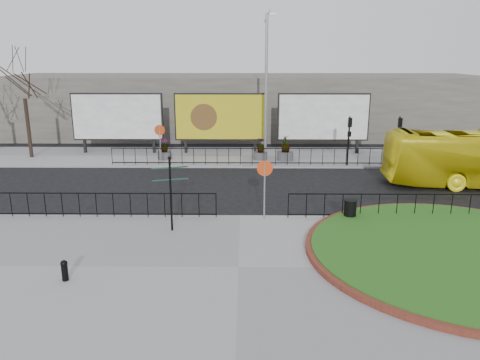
{
  "coord_description": "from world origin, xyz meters",
  "views": [
    {
      "loc": [
        0.2,
        -18.76,
        6.72
      ],
      "look_at": [
        -0.03,
        1.61,
        1.24
      ],
      "focal_mm": 35.0,
      "sensor_mm": 36.0,
      "label": 1
    }
  ],
  "objects_px": {
    "lamp_post": "(266,86)",
    "bollard": "(65,269)",
    "planter_c": "(285,151)",
    "litter_bin": "(350,210)",
    "billboard_mid": "(220,117)",
    "fingerpost_sign": "(170,186)",
    "planter_b": "(260,151)",
    "planter_a": "(165,151)"
  },
  "relations": [
    {
      "from": "fingerpost_sign",
      "to": "bollard",
      "type": "relative_size",
      "value": 4.47
    },
    {
      "from": "planter_a",
      "to": "planter_b",
      "type": "bearing_deg",
      "value": 0.0
    },
    {
      "from": "fingerpost_sign",
      "to": "bollard",
      "type": "distance_m",
      "value": 5.13
    },
    {
      "from": "billboard_mid",
      "to": "planter_c",
      "type": "distance_m",
      "value": 5.19
    },
    {
      "from": "bollard",
      "to": "planter_a",
      "type": "bearing_deg",
      "value": 89.39
    },
    {
      "from": "fingerpost_sign",
      "to": "litter_bin",
      "type": "relative_size",
      "value": 3.31
    },
    {
      "from": "fingerpost_sign",
      "to": "litter_bin",
      "type": "height_order",
      "value": "fingerpost_sign"
    },
    {
      "from": "fingerpost_sign",
      "to": "planter_c",
      "type": "xyz_separation_m",
      "value": [
        5.42,
        12.51,
        -1.17
      ]
    },
    {
      "from": "lamp_post",
      "to": "fingerpost_sign",
      "type": "bearing_deg",
      "value": -107.94
    },
    {
      "from": "bollard",
      "to": "planter_c",
      "type": "relative_size",
      "value": 0.4
    },
    {
      "from": "billboard_mid",
      "to": "planter_c",
      "type": "height_order",
      "value": "billboard_mid"
    },
    {
      "from": "planter_b",
      "to": "planter_c",
      "type": "xyz_separation_m",
      "value": [
        1.59,
        -0.26,
        0.08
      ]
    },
    {
      "from": "lamp_post",
      "to": "litter_bin",
      "type": "bearing_deg",
      "value": -75.53
    },
    {
      "from": "lamp_post",
      "to": "bollard",
      "type": "relative_size",
      "value": 14.05
    },
    {
      "from": "fingerpost_sign",
      "to": "litter_bin",
      "type": "distance_m",
      "value": 7.34
    },
    {
      "from": "planter_b",
      "to": "planter_c",
      "type": "relative_size",
      "value": 0.86
    },
    {
      "from": "lamp_post",
      "to": "litter_bin",
      "type": "xyz_separation_m",
      "value": [
        2.99,
        -11.6,
        -4.26
      ]
    },
    {
      "from": "lamp_post",
      "to": "fingerpost_sign",
      "type": "distance_m",
      "value": 13.74
    },
    {
      "from": "lamp_post",
      "to": "planter_b",
      "type": "relative_size",
      "value": 6.56
    },
    {
      "from": "litter_bin",
      "to": "fingerpost_sign",
      "type": "bearing_deg",
      "value": -170.7
    },
    {
      "from": "planter_c",
      "to": "lamp_post",
      "type": "bearing_deg",
      "value": 168.74
    },
    {
      "from": "bollard",
      "to": "planter_a",
      "type": "height_order",
      "value": "planter_a"
    },
    {
      "from": "lamp_post",
      "to": "bollard",
      "type": "bearing_deg",
      "value": -111.63
    },
    {
      "from": "planter_a",
      "to": "billboard_mid",
      "type": "bearing_deg",
      "value": 29.13
    },
    {
      "from": "bollard",
      "to": "planter_c",
      "type": "bearing_deg",
      "value": 64.37
    },
    {
      "from": "planter_b",
      "to": "lamp_post",
      "type": "bearing_deg",
      "value": 0.0
    },
    {
      "from": "lamp_post",
      "to": "bollard",
      "type": "xyz_separation_m",
      "value": [
        -6.73,
        -16.96,
        -4.35
      ]
    },
    {
      "from": "billboard_mid",
      "to": "fingerpost_sign",
      "type": "bearing_deg",
      "value": -94.37
    },
    {
      "from": "fingerpost_sign",
      "to": "planter_a",
      "type": "bearing_deg",
      "value": 87.98
    },
    {
      "from": "bollard",
      "to": "planter_a",
      "type": "distance_m",
      "value": 16.96
    },
    {
      "from": "fingerpost_sign",
      "to": "bollard",
      "type": "bearing_deg",
      "value": -134.44
    },
    {
      "from": "fingerpost_sign",
      "to": "bollard",
      "type": "height_order",
      "value": "fingerpost_sign"
    },
    {
      "from": "lamp_post",
      "to": "planter_c",
      "type": "height_order",
      "value": "lamp_post"
    },
    {
      "from": "lamp_post",
      "to": "litter_bin",
      "type": "relative_size",
      "value": 10.41
    },
    {
      "from": "fingerpost_sign",
      "to": "planter_c",
      "type": "relative_size",
      "value": 1.8
    },
    {
      "from": "lamp_post",
      "to": "planter_c",
      "type": "relative_size",
      "value": 5.65
    },
    {
      "from": "planter_b",
      "to": "planter_c",
      "type": "height_order",
      "value": "planter_c"
    },
    {
      "from": "billboard_mid",
      "to": "lamp_post",
      "type": "xyz_separation_m",
      "value": [
        3.01,
        -1.97,
        2.23
      ]
    },
    {
      "from": "planter_c",
      "to": "litter_bin",
      "type": "bearing_deg",
      "value": -81.45
    },
    {
      "from": "billboard_mid",
      "to": "planter_b",
      "type": "height_order",
      "value": "billboard_mid"
    },
    {
      "from": "billboard_mid",
      "to": "fingerpost_sign",
      "type": "height_order",
      "value": "billboard_mid"
    },
    {
      "from": "lamp_post",
      "to": "planter_a",
      "type": "relative_size",
      "value": 6.67
    }
  ]
}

